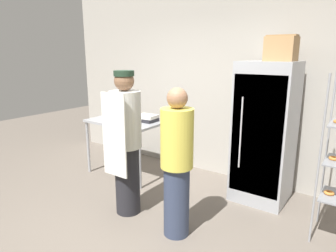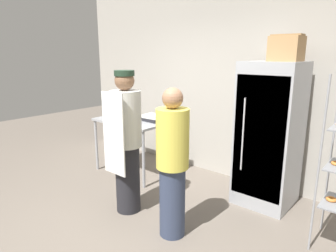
{
  "view_description": "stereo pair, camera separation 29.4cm",
  "coord_description": "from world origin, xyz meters",
  "views": [
    {
      "loc": [
        1.92,
        -2.13,
        1.92
      ],
      "look_at": [
        -0.07,
        0.68,
        1.09
      ],
      "focal_mm": 32.0,
      "sensor_mm": 36.0,
      "label": 1
    },
    {
      "loc": [
        2.15,
        -1.95,
        1.92
      ],
      "look_at": [
        -0.07,
        0.68,
        1.09
      ],
      "focal_mm": 32.0,
      "sensor_mm": 36.0,
      "label": 2
    }
  ],
  "objects": [
    {
      "name": "ground_plane",
      "position": [
        0.0,
        0.0,
        0.0
      ],
      "size": [
        14.0,
        14.0,
        0.0
      ],
      "primitive_type": "plane",
      "color": "#6B6056"
    },
    {
      "name": "back_wall",
      "position": [
        0.0,
        2.18,
        1.55
      ],
      "size": [
        6.4,
        0.12,
        3.09
      ],
      "primitive_type": "cube",
      "color": "#ADA89E",
      "rests_on": "ground_plane"
    },
    {
      "name": "refrigerator",
      "position": [
        0.78,
        1.67,
        0.92
      ],
      "size": [
        0.68,
        0.71,
        1.83
      ],
      "color": "#9EA0A5",
      "rests_on": "ground_plane"
    },
    {
      "name": "prep_counter",
      "position": [
        -1.3,
        1.26,
        0.79
      ],
      "size": [
        1.19,
        0.72,
        0.89
      ],
      "color": "#9EA0A5",
      "rests_on": "ground_plane"
    },
    {
      "name": "donut_box",
      "position": [
        -1.44,
        1.29,
        0.94
      ],
      "size": [
        0.3,
        0.22,
        0.26
      ],
      "color": "silver",
      "rests_on": "prep_counter"
    },
    {
      "name": "blender_pitcher",
      "position": [
        -1.81,
        1.35,
        1.0
      ],
      "size": [
        0.11,
        0.11,
        0.25
      ],
      "color": "#99999E",
      "rests_on": "prep_counter"
    },
    {
      "name": "binder_stack",
      "position": [
        -0.97,
        1.4,
        0.94
      ],
      "size": [
        0.31,
        0.26,
        0.1
      ],
      "color": "#232328",
      "rests_on": "prep_counter"
    },
    {
      "name": "cardboard_storage_box",
      "position": [
        0.9,
        1.67,
        1.98
      ],
      "size": [
        0.35,
        0.32,
        0.3
      ],
      "color": "#A87F51",
      "rests_on": "refrigerator"
    },
    {
      "name": "person_baker",
      "position": [
        -0.44,
        0.35,
        0.9
      ],
      "size": [
        0.37,
        0.39,
        1.74
      ],
      "color": "#232328",
      "rests_on": "ground_plane"
    },
    {
      "name": "person_customer",
      "position": [
        0.31,
        0.31,
        0.82
      ],
      "size": [
        0.34,
        0.34,
        1.6
      ],
      "color": "#333D56",
      "rests_on": "ground_plane"
    }
  ]
}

